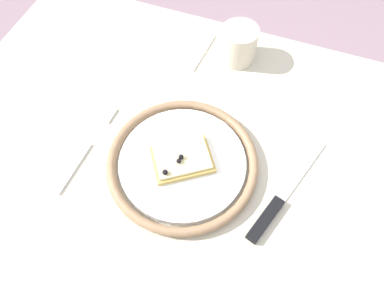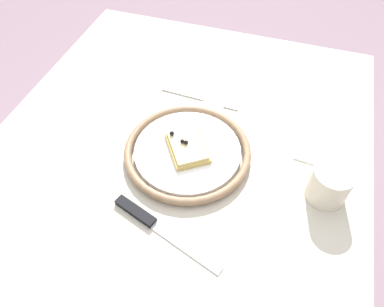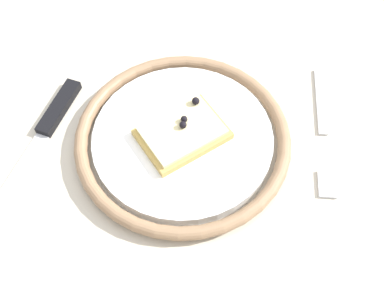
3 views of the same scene
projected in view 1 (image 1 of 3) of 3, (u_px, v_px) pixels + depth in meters
ground_plane at (199, 271)px, 1.28m from camera, size 6.00×6.00×0.00m
dining_table at (204, 207)px, 0.70m from camera, size 1.11×0.83×0.76m
plate at (182, 163)px, 0.63m from camera, size 0.27×0.27×0.02m
pizza_slice_near at (182, 159)px, 0.62m from camera, size 0.13×0.12×0.03m
knife at (276, 205)px, 0.60m from camera, size 0.09×0.23×0.01m
fork at (87, 147)px, 0.66m from camera, size 0.03×0.20×0.00m
cup at (239, 44)px, 0.74m from camera, size 0.08×0.08×0.08m
napkin at (176, 43)px, 0.79m from camera, size 0.15×0.13×0.00m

